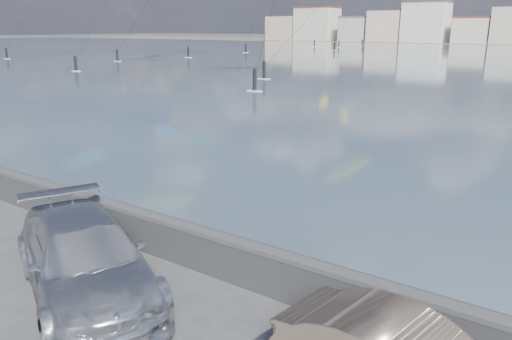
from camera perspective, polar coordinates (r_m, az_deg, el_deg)
The scene contains 3 objects.
ground at distance 10.59m, azimuth -17.84°, elevation -15.64°, with size 700.00×700.00×0.00m, color #333335.
seawall at distance 11.89m, azimuth -7.65°, elevation -8.17°, with size 400.00×0.36×1.08m.
car_silver at distance 11.09m, azimuth -19.01°, elevation -9.52°, with size 2.27×5.58×1.62m, color silver.
Camera 1 is at (7.49, -5.17, 5.42)m, focal length 35.00 mm.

